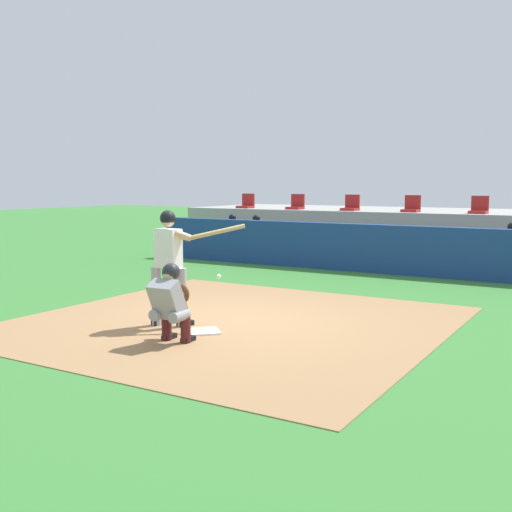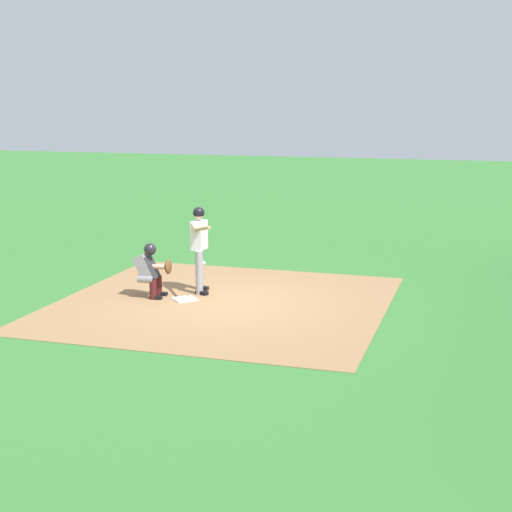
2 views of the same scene
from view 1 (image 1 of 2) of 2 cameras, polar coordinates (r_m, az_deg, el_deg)
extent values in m
plane|color=#387A33|center=(9.90, -2.09, -6.16)|extent=(80.00, 80.00, 0.00)
cube|color=#9E754C|center=(9.90, -2.09, -6.13)|extent=(6.40, 6.40, 0.01)
cube|color=white|center=(9.26, -4.81, -6.95)|extent=(0.62, 0.62, 0.02)
cylinder|color=#99999E|center=(9.69, -9.21, -3.75)|extent=(0.15, 0.15, 0.92)
cylinder|color=#99999E|center=(9.56, -6.87, -3.86)|extent=(0.15, 0.15, 0.92)
cube|color=white|center=(9.52, -8.12, 0.70)|extent=(0.39, 0.25, 0.60)
sphere|color=tan|center=(9.48, -8.16, 3.28)|extent=(0.21, 0.21, 0.21)
sphere|color=black|center=(9.48, -8.17, 3.49)|extent=(0.24, 0.24, 0.24)
cylinder|color=tan|center=(9.50, -7.49, 1.97)|extent=(0.57, 0.13, 0.18)
cylinder|color=tan|center=(9.34, -6.77, 1.90)|extent=(0.26, 0.24, 0.17)
cylinder|color=tan|center=(9.36, -3.57, 2.24)|extent=(0.70, 0.58, 0.24)
cube|color=black|center=(9.81, -8.87, -6.09)|extent=(0.19, 0.28, 0.09)
cube|color=black|center=(9.67, -6.55, -6.24)|extent=(0.19, 0.28, 0.09)
cylinder|color=gray|center=(8.65, -8.87, -5.28)|extent=(0.18, 0.33, 0.16)
cylinder|color=#4C1919|center=(8.82, -8.27, -6.44)|extent=(0.14, 0.14, 0.42)
cube|color=black|center=(8.90, -8.02, -7.43)|extent=(0.13, 0.25, 0.08)
cylinder|color=gray|center=(8.47, -7.11, -5.51)|extent=(0.18, 0.33, 0.16)
cylinder|color=#4C1919|center=(8.64, -6.53, -6.69)|extent=(0.14, 0.14, 0.42)
cube|color=black|center=(8.73, -6.29, -7.69)|extent=(0.13, 0.25, 0.08)
cube|color=gray|center=(8.48, -8.22, -3.99)|extent=(0.43, 0.46, 0.57)
cube|color=#2D2D33|center=(8.57, -7.75, -3.86)|extent=(0.40, 0.28, 0.45)
sphere|color=tan|center=(8.49, -7.94, -1.64)|extent=(0.21, 0.21, 0.21)
sphere|color=#232328|center=(8.50, -7.87, -1.49)|extent=(0.25, 0.25, 0.25)
cylinder|color=tan|center=(8.68, -7.57, -3.73)|extent=(0.13, 0.46, 0.10)
ellipsoid|color=brown|center=(8.89, -6.96, -3.49)|extent=(0.29, 0.14, 0.30)
sphere|color=white|center=(9.45, -3.47, -1.92)|extent=(0.07, 0.07, 0.07)
cube|color=navy|center=(15.60, 11.02, 0.67)|extent=(13.00, 0.30, 1.20)
cube|color=olive|center=(16.58, 12.17, -0.31)|extent=(11.80, 0.44, 0.45)
cylinder|color=#939399|center=(18.55, -2.90, 1.39)|extent=(0.15, 0.40, 0.15)
cylinder|color=#939399|center=(18.41, -3.24, 0.52)|extent=(0.13, 0.13, 0.45)
cube|color=maroon|center=(18.39, -3.32, -0.07)|extent=(0.11, 0.24, 0.08)
cylinder|color=#939399|center=(18.41, -2.23, 1.35)|extent=(0.15, 0.40, 0.15)
cylinder|color=#939399|center=(18.27, -2.57, 0.47)|extent=(0.13, 0.13, 0.45)
cube|color=maroon|center=(18.25, -2.65, -0.12)|extent=(0.11, 0.24, 0.08)
cube|color=gray|center=(18.64, -2.20, 2.25)|extent=(0.36, 0.22, 0.54)
sphere|color=beige|center=(18.61, -2.20, 3.45)|extent=(0.20, 0.20, 0.20)
sphere|color=black|center=(18.61, -2.20, 3.57)|extent=(0.22, 0.22, 0.22)
cylinder|color=beige|center=(18.64, -2.94, 1.91)|extent=(0.09, 0.41, 0.22)
cylinder|color=beige|center=(18.42, -1.91, 1.86)|extent=(0.09, 0.41, 0.22)
cylinder|color=#939399|center=(18.10, -0.68, 1.26)|extent=(0.15, 0.40, 0.15)
cylinder|color=#939399|center=(17.96, -1.02, 0.37)|extent=(0.13, 0.13, 0.45)
cube|color=maroon|center=(17.93, -1.10, -0.23)|extent=(0.11, 0.24, 0.08)
cylinder|color=#939399|center=(17.96, 0.02, 1.22)|extent=(0.15, 0.40, 0.15)
cylinder|color=#939399|center=(17.82, -0.31, 0.32)|extent=(0.13, 0.13, 0.45)
cube|color=maroon|center=(17.80, -0.39, -0.29)|extent=(0.11, 0.24, 0.08)
cube|color=gray|center=(18.19, 0.03, 2.14)|extent=(0.36, 0.22, 0.54)
sphere|color=beige|center=(18.17, 0.03, 3.37)|extent=(0.20, 0.20, 0.20)
sphere|color=black|center=(18.16, 0.03, 3.50)|extent=(0.22, 0.22, 0.22)
cylinder|color=beige|center=(18.19, -0.74, 1.80)|extent=(0.09, 0.41, 0.22)
cylinder|color=beige|center=(17.98, 0.34, 1.75)|extent=(0.09, 0.41, 0.22)
cylinder|color=#939399|center=(15.62, 21.90, -0.09)|extent=(0.15, 0.40, 0.15)
cylinder|color=#939399|center=(15.46, 21.74, -1.14)|extent=(0.13, 0.13, 0.45)
cube|color=maroon|center=(15.43, 21.68, -1.84)|extent=(0.11, 0.24, 0.08)
cube|color=gray|center=(15.79, 22.54, 0.94)|extent=(0.36, 0.22, 0.54)
sphere|color=#996B4C|center=(15.76, 22.60, 2.35)|extent=(0.20, 0.20, 0.20)
sphere|color=black|center=(15.76, 22.61, 2.49)|extent=(0.22, 0.22, 0.22)
cylinder|color=#996B4C|center=(15.70, 21.72, 0.55)|extent=(0.09, 0.41, 0.22)
cube|color=#9E9E99|center=(19.77, 15.39, 2.09)|extent=(15.00, 4.40, 1.40)
cube|color=#A51E1E|center=(20.51, -1.01, 4.56)|extent=(0.46, 0.46, 0.08)
cube|color=#A51E1E|center=(20.67, -0.71, 5.24)|extent=(0.46, 0.06, 0.40)
cube|color=#A51E1E|center=(19.59, 3.62, 4.45)|extent=(0.46, 0.46, 0.08)
cube|color=#A51E1E|center=(19.76, 3.89, 5.16)|extent=(0.46, 0.06, 0.40)
cube|color=#A51E1E|center=(18.81, 8.67, 4.29)|extent=(0.46, 0.46, 0.08)
cube|color=#A51E1E|center=(18.99, 8.91, 5.04)|extent=(0.46, 0.06, 0.40)
cube|color=#A51E1E|center=(18.19, 14.10, 4.09)|extent=(0.46, 0.46, 0.08)
cube|color=#A51E1E|center=(18.37, 14.30, 4.86)|extent=(0.46, 0.06, 0.40)
cube|color=#A51E1E|center=(17.74, 19.86, 3.83)|extent=(0.46, 0.46, 0.08)
cube|color=#A51E1E|center=(17.93, 20.01, 4.62)|extent=(0.46, 0.06, 0.40)
camera|label=2|loc=(15.67, 65.01, 9.22)|focal=53.56mm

